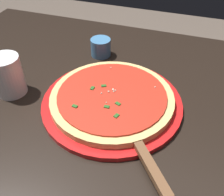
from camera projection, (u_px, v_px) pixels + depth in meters
The scene contains 6 objects.
restaurant_table at pixel (96, 142), 0.69m from camera, with size 1.13×0.89×0.76m.
serving_plate at pixel (112, 102), 0.61m from camera, with size 0.33×0.33×0.01m, color red.
pizza at pixel (112, 97), 0.60m from camera, with size 0.29×0.29×0.02m.
pizza_server at pixel (141, 151), 0.49m from camera, with size 0.17×0.20×0.01m.
cup_tall_drink at pixel (8, 76), 0.62m from camera, with size 0.07×0.07×0.10m, color silver.
cup_small_sauce at pixel (101, 47), 0.77m from camera, with size 0.06×0.06×0.05m, color teal.
Camera 1 is at (-0.18, 0.41, 1.17)m, focal length 41.06 mm.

